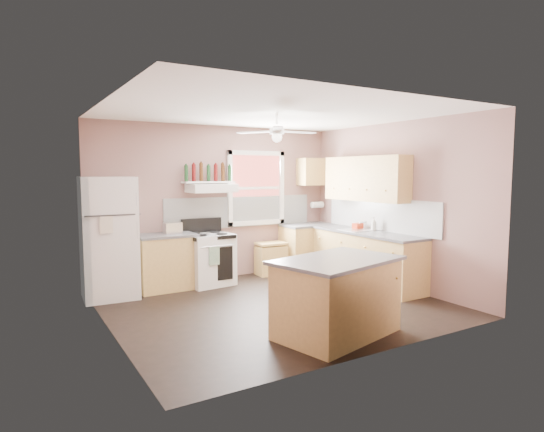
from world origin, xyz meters
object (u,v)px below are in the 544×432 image
cart (271,260)px  island (337,299)px  toaster (173,228)px  stove (209,259)px  refrigerator (109,238)px

cart → island: island is taller
toaster → cart: size_ratio=0.52×
toaster → cart: toaster is taller
toaster → stove: size_ratio=0.33×
cart → island: bearing=-102.6°
refrigerator → cart: 2.95m
refrigerator → toaster: refrigerator is taller
toaster → cart: bearing=-2.8°
refrigerator → stove: (1.60, -0.03, -0.48)m
toaster → stove: bearing=-10.1°
refrigerator → stove: 1.67m
refrigerator → island: refrigerator is taller
island → cart: bearing=59.4°
stove → cart: size_ratio=1.61×
toaster → island: size_ratio=0.20×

